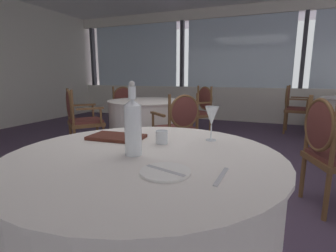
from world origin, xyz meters
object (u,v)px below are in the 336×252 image
water_tumbler (162,137)px  dining_chair_1_3 (293,105)px  wine_glass (212,117)px  dining_chair_0_1 (80,116)px  menu_book (117,137)px  dining_chair_0_3 (199,108)px  water_bottle (133,126)px  dining_chair_0_0 (125,106)px  dining_chair_0_2 (179,124)px  side_plate (165,172)px  dining_chair_2_2 (332,146)px

water_tumbler → dining_chair_1_3: size_ratio=0.08×
wine_glass → dining_chair_0_1: 2.63m
water_tumbler → dining_chair_0_1: bearing=141.4°
menu_book → dining_chair_0_3: bearing=92.0°
water_bottle → dining_chair_0_0: 3.89m
water_bottle → dining_chair_0_2: 2.02m
water_bottle → side_plate: bearing=-34.7°
side_plate → menu_book: bearing=140.2°
side_plate → dining_chair_1_3: (0.83, 4.71, -0.19)m
dining_chair_0_1 → dining_chair_0_3: (1.34, 1.60, -0.01)m
water_bottle → dining_chair_1_3: water_bottle is taller
dining_chair_0_3 → dining_chair_1_3: dining_chair_0_3 is taller
wine_glass → dining_chair_0_0: wine_glass is taller
side_plate → water_bottle: 0.32m
dining_chair_0_1 → dining_chair_0_3: dining_chair_0_1 is taller
side_plate → dining_chair_0_2: dining_chair_0_2 is taller
dining_chair_0_0 → dining_chair_1_3: 3.35m
wine_glass → water_tumbler: 0.33m
dining_chair_0_1 → dining_chair_2_2: (3.03, -0.48, -0.01)m
water_bottle → dining_chair_0_1: bearing=136.5°
menu_book → water_tumbler: bearing=-3.7°
dining_chair_0_1 → dining_chair_2_2: dining_chair_2_2 is taller
water_tumbler → dining_chair_0_1: (-1.96, 1.56, -0.22)m
side_plate → dining_chair_2_2: bearing=59.5°
dining_chair_0_1 → dining_chair_0_2: dining_chair_0_1 is taller
wine_glass → dining_chair_1_3: 4.20m
dining_chair_0_2 → dining_chair_1_3: dining_chair_1_3 is taller
side_plate → dining_chair_2_2: (0.88, 1.50, -0.19)m
water_tumbler → menu_book: size_ratio=0.23×
dining_chair_0_0 → dining_chair_0_1: size_ratio=0.97×
menu_book → dining_chair_0_0: bearing=116.9°
dining_chair_0_2 → dining_chair_1_3: bearing=-80.1°
side_plate → dining_chair_0_2: size_ratio=0.23×
dining_chair_0_1 → dining_chair_1_3: 4.04m
dining_chair_0_2 → menu_book: bearing=135.9°
dining_chair_2_2 → dining_chair_0_3: bearing=110.0°
dining_chair_2_2 → side_plate: bearing=-139.5°
side_plate → wine_glass: 0.61m
water_bottle → menu_book: 0.39m
dining_chair_0_3 → dining_chair_2_2: (1.69, -2.08, 0.00)m
water_bottle → dining_chair_0_2: water_bottle is taller
dining_chair_2_2 → dining_chair_1_3: bearing=72.0°
menu_book → side_plate: bearing=-43.2°
water_tumbler → wine_glass: bearing=35.3°
menu_book → dining_chair_1_3: dining_chair_1_3 is taller
side_plate → dining_chair_0_0: dining_chair_0_0 is taller
dining_chair_1_3 → dining_chair_2_2: 3.21m
wine_glass → dining_chair_1_3: size_ratio=0.22×
dining_chair_0_3 → water_bottle: bearing=49.4°
dining_chair_0_0 → menu_book: bearing=-19.6°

